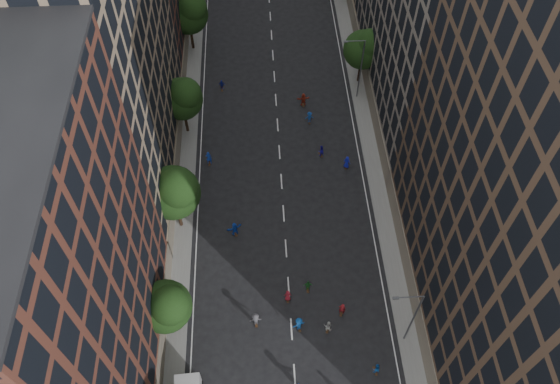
# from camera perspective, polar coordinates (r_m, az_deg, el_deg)

# --- Properties ---
(ground) EXTENTS (240.00, 240.00, 0.00)m
(ground) POSITION_cam_1_polar(r_m,az_deg,el_deg) (68.62, -0.23, 6.73)
(ground) COLOR black
(ground) RESTS_ON ground
(sidewalk_left) EXTENTS (4.00, 105.00, 0.15)m
(sidewalk_left) POSITION_cam_1_polar(r_m,az_deg,el_deg) (74.54, -9.94, 10.50)
(sidewalk_left) COLOR slate
(sidewalk_left) RESTS_ON ground
(sidewalk_right) EXTENTS (4.00, 105.00, 0.15)m
(sidewalk_right) POSITION_cam_1_polar(r_m,az_deg,el_deg) (75.24, 8.82, 11.18)
(sidewalk_right) COLOR slate
(sidewalk_right) RESTS_ON ground
(bldg_left_a) EXTENTS (14.00, 22.00, 30.00)m
(bldg_left_a) POSITION_cam_1_polar(r_m,az_deg,el_deg) (42.70, -24.91, -9.40)
(bldg_left_a) COLOR #562C21
(bldg_left_a) RESTS_ON ground
(bldg_left_b) EXTENTS (14.00, 26.00, 34.00)m
(bldg_left_b) POSITION_cam_1_polar(r_m,az_deg,el_deg) (56.01, -20.44, 13.87)
(bldg_left_b) COLOR #8A735A
(bldg_left_b) RESTS_ON ground
(bldg_right_a) EXTENTS (14.00, 30.00, 36.00)m
(bldg_right_a) POSITION_cam_1_polar(r_m,az_deg,el_deg) (44.16, 26.92, -0.52)
(bldg_right_a) COLOR #4B3728
(bldg_right_a) RESTS_ON ground
(tree_left_1) EXTENTS (4.80, 4.80, 8.21)m
(tree_left_1) POSITION_cam_1_polar(r_m,az_deg,el_deg) (49.77, -11.75, -11.60)
(tree_left_1) COLOR black
(tree_left_1) RESTS_ON ground
(tree_left_2) EXTENTS (5.60, 5.60, 9.45)m
(tree_left_2) POSITION_cam_1_polar(r_m,az_deg,el_deg) (55.26, -10.97, 0.06)
(tree_left_2) COLOR black
(tree_left_2) RESTS_ON ground
(tree_left_3) EXTENTS (5.00, 5.00, 8.58)m
(tree_left_3) POSITION_cam_1_polar(r_m,az_deg,el_deg) (64.98, -10.13, 9.70)
(tree_left_3) COLOR black
(tree_left_3) RESTS_ON ground
(tree_left_4) EXTENTS (5.40, 5.40, 9.08)m
(tree_left_4) POSITION_cam_1_polar(r_m,az_deg,el_deg) (77.18, -9.47, 18.04)
(tree_left_4) COLOR black
(tree_left_4) RESTS_ON ground
(tree_right_a) EXTENTS (5.00, 5.00, 8.39)m
(tree_right_a) POSITION_cam_1_polar(r_m,az_deg,el_deg) (71.84, 8.85, 14.65)
(tree_right_a) COLOR black
(tree_right_a) RESTS_ON ground
(streetlamp_near) EXTENTS (2.64, 0.22, 9.06)m
(streetlamp_near) POSITION_cam_1_polar(r_m,az_deg,el_deg) (50.16, 13.62, -12.48)
(streetlamp_near) COLOR #595B60
(streetlamp_near) RESTS_ON ground
(streetlamp_far) EXTENTS (2.64, 0.22, 9.06)m
(streetlamp_far) POSITION_cam_1_polar(r_m,az_deg,el_deg) (69.79, 8.30, 12.89)
(streetlamp_far) COLOR #595B60
(streetlamp_far) RESTS_ON ground
(skater_2) EXTENTS (0.83, 0.71, 1.50)m
(skater_2) POSITION_cam_1_polar(r_m,az_deg,el_deg) (52.52, 10.01, -17.71)
(skater_2) COLOR #1655B3
(skater_2) RESTS_ON ground
(skater_3) EXTENTS (1.35, 1.04, 1.84)m
(skater_3) POSITION_cam_1_polar(r_m,az_deg,el_deg) (53.15, 1.98, -13.65)
(skater_3) COLOR #154FAA
(skater_3) RESTS_ON ground
(skater_6) EXTENTS (0.76, 0.50, 1.54)m
(skater_6) POSITION_cam_1_polar(r_m,az_deg,el_deg) (54.53, 0.82, -10.78)
(skater_6) COLOR maroon
(skater_6) RESTS_ON ground
(skater_7) EXTENTS (0.75, 0.60, 1.79)m
(skater_7) POSITION_cam_1_polar(r_m,az_deg,el_deg) (54.12, 6.51, -12.04)
(skater_7) COLOR maroon
(skater_7) RESTS_ON ground
(skater_8) EXTENTS (0.88, 0.75, 1.55)m
(skater_8) POSITION_cam_1_polar(r_m,az_deg,el_deg) (53.41, 5.03, -13.79)
(skater_8) COLOR #B9B9B5
(skater_8) RESTS_ON ground
(skater_9) EXTENTS (1.22, 0.79, 1.79)m
(skater_9) POSITION_cam_1_polar(r_m,az_deg,el_deg) (53.39, -2.56, -13.18)
(skater_9) COLOR #48464C
(skater_9) RESTS_ON ground
(skater_10) EXTENTS (0.93, 0.41, 1.56)m
(skater_10) POSITION_cam_1_polar(r_m,az_deg,el_deg) (55.07, 2.95, -9.76)
(skater_10) COLOR #1A581F
(skater_10) RESTS_ON ground
(skater_11) EXTENTS (1.77, 1.20, 1.83)m
(skater_11) POSITION_cam_1_polar(r_m,az_deg,el_deg) (58.38, -4.75, -3.88)
(skater_11) COLOR #1540B2
(skater_11) RESTS_ON ground
(skater_12) EXTENTS (0.99, 0.84, 1.71)m
(skater_12) POSITION_cam_1_polar(r_m,az_deg,el_deg) (64.23, 6.99, 3.09)
(skater_12) COLOR #151AAB
(skater_12) RESTS_ON ground
(skater_13) EXTENTS (0.72, 0.49, 1.93)m
(skater_13) POSITION_cam_1_polar(r_m,az_deg,el_deg) (64.57, -7.45, 3.53)
(skater_13) COLOR #1539B0
(skater_13) RESTS_ON ground
(skater_14) EXTENTS (0.91, 0.83, 1.52)m
(skater_14) POSITION_cam_1_polar(r_m,az_deg,el_deg) (65.22, 4.30, 4.30)
(skater_14) COLOR #1D15AA
(skater_14) RESTS_ON ground
(skater_15) EXTENTS (1.09, 0.68, 1.62)m
(skater_15) POSITION_cam_1_polar(r_m,az_deg,el_deg) (68.83, 3.09, 7.78)
(skater_15) COLOR navy
(skater_15) RESTS_ON ground
(skater_16) EXTENTS (0.92, 0.47, 1.50)m
(skater_16) POSITION_cam_1_polar(r_m,az_deg,el_deg) (73.47, -6.09, 11.03)
(skater_16) COLOR navy
(skater_16) RESTS_ON ground
(skater_17) EXTENTS (1.74, 0.70, 1.83)m
(skater_17) POSITION_cam_1_polar(r_m,az_deg,el_deg) (70.88, 2.46, 9.60)
(skater_17) COLOR maroon
(skater_17) RESTS_ON ground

